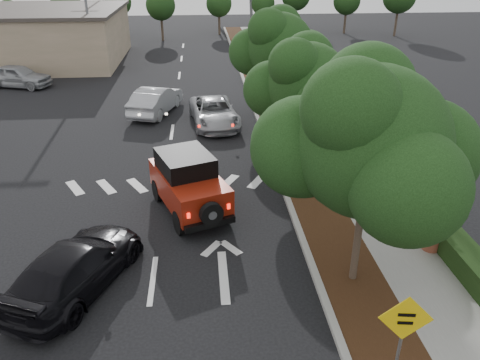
{
  "coord_description": "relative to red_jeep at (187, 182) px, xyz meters",
  "views": [
    {
      "loc": [
        1.56,
        -10.74,
        8.37
      ],
      "look_at": [
        2.73,
        3.0,
        1.56
      ],
      "focal_mm": 35.0,
      "sensor_mm": 36.0,
      "label": 1
    }
  ],
  "objects": [
    {
      "name": "light_pole_b",
      "position": [
        -8.45,
        33.96,
        -1.06
      ],
      "size": [
        2.0,
        0.22,
        9.0
      ],
      "primitive_type": null,
      "color": "slate",
      "rests_on": "ground"
    },
    {
      "name": "planting_strip",
      "position": [
        4.65,
        7.96,
        -1.0
      ],
      "size": [
        1.8,
        70.0,
        0.12
      ],
      "primitive_type": "cube",
      "color": "black",
      "rests_on": "ground"
    },
    {
      "name": "speed_hump_sign",
      "position": [
        4.45,
        -8.06,
        0.53
      ],
      "size": [
        1.07,
        0.17,
        2.29
      ],
      "rotation": [
        0.0,
        0.0,
        -0.14
      ],
      "color": "slate",
      "rests_on": "ground"
    },
    {
      "name": "terracotta_planter",
      "position": [
        7.45,
        -3.37,
        -0.27
      ],
      "size": [
        0.67,
        0.67,
        1.17
      ],
      "rotation": [
        0.0,
        0.0,
        0.12
      ],
      "color": "brown",
      "rests_on": "ground"
    },
    {
      "name": "street_tree_near",
      "position": [
        4.65,
        -4.54,
        -1.06
      ],
      "size": [
        3.8,
        3.8,
        5.92
      ],
      "primitive_type": null,
      "color": "black",
      "rests_on": "ground"
    },
    {
      "name": "street_tree_mid",
      "position": [
        4.65,
        2.46,
        -1.06
      ],
      "size": [
        3.2,
        3.2,
        5.32
      ],
      "primitive_type": null,
      "color": "black",
      "rests_on": "ground"
    },
    {
      "name": "transmission_tower",
      "position": [
        5.05,
        43.96,
        -1.06
      ],
      "size": [
        7.0,
        4.0,
        28.0
      ],
      "primitive_type": null,
      "color": "slate",
      "rests_on": "ground"
    },
    {
      "name": "red_jeep",
      "position": [
        0.0,
        0.0,
        0.0
      ],
      "size": [
        2.99,
        4.27,
        2.09
      ],
      "rotation": [
        0.0,
        0.0,
        0.36
      ],
      "color": "black",
      "rests_on": "ground"
    },
    {
      "name": "ground",
      "position": [
        -0.95,
        -4.04,
        -1.06
      ],
      "size": [
        120.0,
        120.0,
        0.0
      ],
      "primitive_type": "plane",
      "color": "black",
      "rests_on": "ground"
    },
    {
      "name": "hedge",
      "position": [
        7.95,
        7.96,
        -0.66
      ],
      "size": [
        0.8,
        70.0,
        0.8
      ],
      "primitive_type": "cube",
      "color": "black",
      "rests_on": "ground"
    },
    {
      "name": "parked_suv",
      "position": [
        -11.63,
        17.61,
        -0.31
      ],
      "size": [
        4.75,
        3.0,
        1.51
      ],
      "primitive_type": "imported",
      "rotation": [
        0.0,
        0.0,
        1.27
      ],
      "color": "#999BA0",
      "rests_on": "ground"
    },
    {
      "name": "light_pole_a",
      "position": [
        -7.45,
        21.96,
        -1.06
      ],
      "size": [
        2.0,
        0.22,
        9.0
      ],
      "primitive_type": null,
      "color": "slate",
      "rests_on": "ground"
    },
    {
      "name": "street_tree_far",
      "position": [
        4.65,
        8.96,
        -1.06
      ],
      "size": [
        3.4,
        3.4,
        5.62
      ],
      "primitive_type": null,
      "color": "black",
      "rests_on": "ground"
    },
    {
      "name": "silver_suv_ahead",
      "position": [
        1.26,
        8.91,
        -0.38
      ],
      "size": [
        2.81,
        5.1,
        1.35
      ],
      "primitive_type": "imported",
      "rotation": [
        0.0,
        0.0,
        0.12
      ],
      "color": "#9D9FA5",
      "rests_on": "ground"
    },
    {
      "name": "sidewalk",
      "position": [
        6.55,
        7.96,
        -1.0
      ],
      "size": [
        2.0,
        70.0,
        0.12
      ],
      "primitive_type": "cube",
      "color": "gray",
      "rests_on": "ground"
    },
    {
      "name": "black_suv_oncoming",
      "position": [
        -2.94,
        -4.15,
        -0.38
      ],
      "size": [
        3.62,
        5.09,
        1.37
      ],
      "primitive_type": "imported",
      "rotation": [
        0.0,
        0.0,
        2.74
      ],
      "color": "black",
      "rests_on": "ground"
    },
    {
      "name": "curb",
      "position": [
        3.65,
        7.96,
        -0.99
      ],
      "size": [
        0.2,
        70.0,
        0.15
      ],
      "primitive_type": "cube",
      "color": "#9E9B93",
      "rests_on": "ground"
    },
    {
      "name": "silver_sedan_oncoming",
      "position": [
        -1.95,
        11.12,
        -0.3
      ],
      "size": [
        2.94,
        4.87,
        1.52
      ],
      "primitive_type": "imported",
      "rotation": [
        0.0,
        0.0,
        2.83
      ],
      "color": "#A7A8AE",
      "rests_on": "ground"
    }
  ]
}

